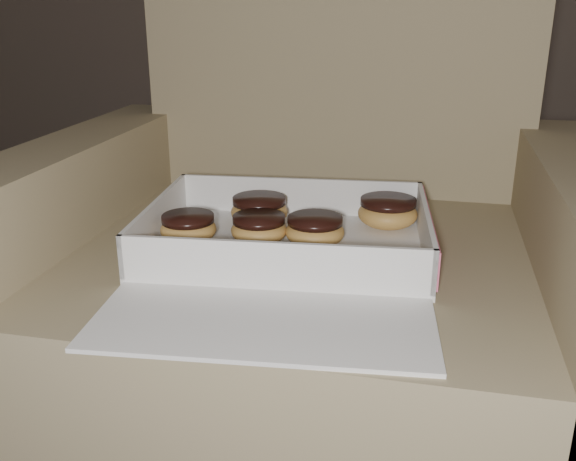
# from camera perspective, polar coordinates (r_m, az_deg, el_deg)

# --- Properties ---
(armchair) EXTENTS (0.81, 0.69, 0.85)m
(armchair) POSITION_cam_1_polar(r_m,az_deg,el_deg) (0.98, 2.04, -6.15)
(armchair) COLOR #867355
(armchair) RESTS_ON floor
(bakery_box) EXTENTS (0.40, 0.46, 0.06)m
(bakery_box) POSITION_cam_1_polar(r_m,az_deg,el_deg) (0.83, -0.13, -1.91)
(bakery_box) COLOR white
(bakery_box) RESTS_ON armchair
(donut_a) EXTENTS (0.08, 0.08, 0.04)m
(donut_a) POSITION_cam_1_polar(r_m,az_deg,el_deg) (0.86, -2.60, 0.21)
(donut_a) COLOR gold
(donut_a) RESTS_ON bakery_box
(donut_b) EXTENTS (0.08, 0.08, 0.04)m
(donut_b) POSITION_cam_1_polar(r_m,az_deg,el_deg) (0.88, -8.85, 0.27)
(donut_b) COLOR gold
(donut_b) RESTS_ON bakery_box
(donut_c) EXTENTS (0.08, 0.08, 0.04)m
(donut_c) POSITION_cam_1_polar(r_m,az_deg,el_deg) (0.86, 2.40, 0.04)
(donut_c) COLOR gold
(donut_c) RESTS_ON bakery_box
(donut_d) EXTENTS (0.08, 0.08, 0.04)m
(donut_d) POSITION_cam_1_polar(r_m,az_deg,el_deg) (0.93, -2.57, 1.84)
(donut_d) COLOR gold
(donut_d) RESTS_ON bakery_box
(donut_e) EXTENTS (0.09, 0.09, 0.04)m
(donut_e) POSITION_cam_1_polar(r_m,az_deg,el_deg) (0.93, 8.85, 1.65)
(donut_e) COLOR gold
(donut_e) RESTS_ON bakery_box
(crumb_a) EXTENTS (0.01, 0.01, 0.00)m
(crumb_a) POSITION_cam_1_polar(r_m,az_deg,el_deg) (0.82, 0.31, -2.27)
(crumb_a) COLOR black
(crumb_a) RESTS_ON bakery_box
(crumb_b) EXTENTS (0.01, 0.01, 0.00)m
(crumb_b) POSITION_cam_1_polar(r_m,az_deg,el_deg) (0.84, -5.64, -1.93)
(crumb_b) COLOR black
(crumb_b) RESTS_ON bakery_box
(crumb_c) EXTENTS (0.01, 0.01, 0.00)m
(crumb_c) POSITION_cam_1_polar(r_m,az_deg,el_deg) (0.86, -4.19, -1.23)
(crumb_c) COLOR black
(crumb_c) RESTS_ON bakery_box
(crumb_d) EXTENTS (0.01, 0.01, 0.00)m
(crumb_d) POSITION_cam_1_polar(r_m,az_deg,el_deg) (0.85, -9.79, -1.76)
(crumb_d) COLOR black
(crumb_d) RESTS_ON bakery_box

